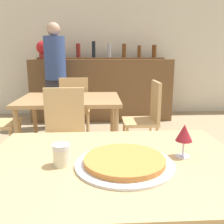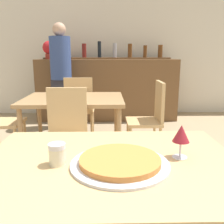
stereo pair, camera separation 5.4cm
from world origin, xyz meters
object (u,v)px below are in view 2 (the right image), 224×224
Objects in this scene: cheese_shaker at (57,154)px; wine_glass at (181,135)px; chair_far_side_front at (66,131)px; pizza_tray at (120,162)px; person_standing at (61,72)px; potted_plant at (49,49)px; chair_far_side_back at (80,105)px; chair_far_side_right at (151,115)px.

cheese_shaker is 0.61× the size of wine_glass.
pizza_tray is (0.44, -1.25, 0.24)m from chair_far_side_front.
pizza_tray is 0.28m from cheese_shaker.
cheese_shaker is 0.06× the size of person_standing.
cheese_shaker is 3.79m from potted_plant.
chair_far_side_back reaches higher than pizza_tray.
cheese_shaker is (-0.74, -1.82, 0.28)m from chair_far_side_right.
chair_far_side_front is 1.27m from cheese_shaker.
wine_glass is (1.09, -3.07, -0.06)m from person_standing.
chair_far_side_back reaches higher than wine_glass.
pizza_tray is 3.88m from potted_plant.
chair_far_side_back is 2.12× the size of pizza_tray.
potted_plant reaches higher than chair_far_side_back.
chair_far_side_right is at bearing 67.93° from cheese_shaker.
chair_far_side_back reaches higher than cheese_shaker.
chair_far_side_front and chair_far_side_back have the same top height.
person_standing is at bearing -61.44° from potted_plant.
chair_far_side_front is 2.81× the size of potted_plant.
potted_plant is at bearing -62.39° from chair_far_side_back.
chair_far_side_back is at bearing 100.22° from pizza_tray.
chair_far_side_back is 0.54× the size of person_standing.
person_standing is (-0.37, 1.91, 0.40)m from chair_far_side_front.
chair_far_side_right is 1.80m from wine_glass.
person_standing is at bearing 99.58° from cheese_shaker.
chair_far_side_back is at bearing 107.16° from wine_glass.
person_standing is (-0.53, 3.14, 0.13)m from cheese_shaker.
chair_far_side_front is 0.54× the size of person_standing.
chair_far_side_front is 1.41m from wine_glass.
person_standing is (-1.27, 1.31, 0.40)m from chair_far_side_right.
wine_glass is at bearing 15.75° from pizza_tray.
wine_glass reaches higher than cheese_shaker.
wine_glass is (0.29, 0.08, 0.10)m from pizza_tray.
chair_far_side_right reaches higher than wine_glass.
potted_plant is (-1.38, 3.60, 0.45)m from wine_glass.
chair_far_side_back is at bearing 90.00° from chair_far_side_front.
wine_glass is at bearing -5.72° from chair_far_side_right.
chair_far_side_back is at bearing -63.10° from person_standing.
potted_plant reaches higher than cheese_shaker.
chair_far_side_right is 2.81× the size of potted_plant.
chair_far_side_front is 2.64m from potted_plant.
chair_far_side_front is 1.08m from chair_far_side_right.
chair_far_side_right reaches higher than pizza_tray.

